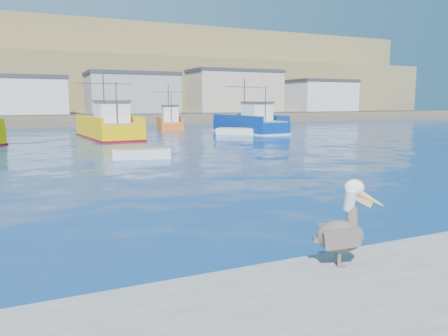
# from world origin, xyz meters

# --- Properties ---
(ground) EXTENTS (260.00, 260.00, 0.00)m
(ground) POSITION_xyz_m (0.00, 0.00, 0.00)
(ground) COLOR navy
(ground) RESTS_ON ground
(dock_bollards) EXTENTS (36.20, 0.20, 0.30)m
(dock_bollards) POSITION_xyz_m (0.60, -3.40, 0.65)
(dock_bollards) COLOR #4C4C4C
(dock_bollards) RESTS_ON dock
(far_shore) EXTENTS (200.00, 81.00, 24.00)m
(far_shore) POSITION_xyz_m (0.00, 109.20, 8.98)
(far_shore) COLOR brown
(far_shore) RESTS_ON ground
(trawler_yellow_b) EXTENTS (5.65, 12.25, 6.60)m
(trawler_yellow_b) POSITION_xyz_m (0.39, 35.15, 1.08)
(trawler_yellow_b) COLOR #FFC600
(trawler_yellow_b) RESTS_ON ground
(trawler_blue) EXTENTS (5.26, 11.35, 6.48)m
(trawler_blue) POSITION_xyz_m (16.96, 35.64, 1.02)
(trawler_blue) COLOR navy
(trawler_blue) RESTS_ON ground
(boat_orange) EXTENTS (4.11, 7.79, 5.96)m
(boat_orange) POSITION_xyz_m (10.14, 45.65, 0.99)
(boat_orange) COLOR orange
(boat_orange) RESTS_ON ground
(skiff_mid) EXTENTS (3.86, 1.98, 0.80)m
(skiff_mid) POSITION_xyz_m (-0.52, 17.70, 0.26)
(skiff_mid) COLOR silver
(skiff_mid) RESTS_ON ground
(skiff_far) EXTENTS (1.86, 4.18, 0.88)m
(skiff_far) POSITION_xyz_m (20.21, 41.68, 0.28)
(skiff_far) COLOR silver
(skiff_far) RESTS_ON ground
(skiff_extra) EXTENTS (4.25, 3.77, 0.92)m
(skiff_extra) POSITION_xyz_m (14.20, 33.97, 0.29)
(skiff_extra) COLOR silver
(skiff_extra) RESTS_ON ground
(pelican) EXTENTS (1.35, 0.89, 1.71)m
(pelican) POSITION_xyz_m (-1.80, -3.71, 1.23)
(pelican) COLOR #595451
(pelican) RESTS_ON dock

